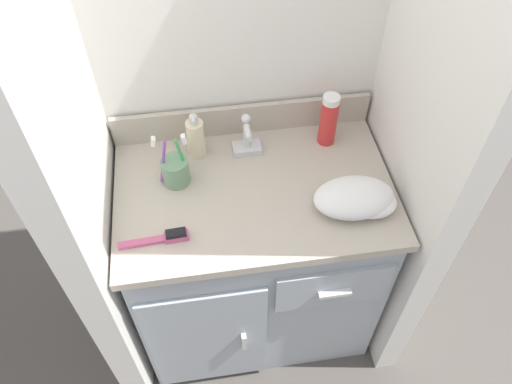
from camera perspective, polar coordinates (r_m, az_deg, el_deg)
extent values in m
plane|color=#4C4742|center=(2.16, -0.11, -13.46)|extent=(6.00, 6.00, 0.00)
cube|color=silver|center=(1.53, -2.02, 16.97)|extent=(1.02, 0.08, 2.20)
cube|color=silver|center=(1.31, -21.04, 6.68)|extent=(0.08, 0.62, 2.20)
cube|color=silver|center=(1.41, 19.39, 10.62)|extent=(0.08, 0.62, 2.20)
cube|color=#9EA8B2|center=(1.83, -0.13, -8.10)|extent=(0.81, 0.50, 0.76)
cube|color=#9EA8B2|center=(1.74, -5.43, -16.66)|extent=(0.39, 0.02, 0.61)
cube|color=#9EA8B2|center=(1.55, 8.85, -10.83)|extent=(0.36, 0.02, 0.18)
cube|color=silver|center=(1.73, -1.37, -16.74)|extent=(0.02, 0.02, 0.09)
cube|color=silver|center=(1.54, 9.01, -11.40)|extent=(0.10, 0.02, 0.01)
cube|color=#B2A899|center=(1.51, -0.15, -0.09)|extent=(0.84, 0.54, 0.03)
ellipsoid|color=#A49A8C|center=(1.56, -0.15, -1.83)|extent=(0.33, 0.28, 0.18)
cylinder|color=silver|center=(1.63, -0.14, -3.67)|extent=(0.03, 0.03, 0.01)
cube|color=#B2A899|center=(1.64, -1.51, 8.35)|extent=(0.84, 0.02, 0.11)
cube|color=silver|center=(1.60, -1.04, 5.05)|extent=(0.09, 0.06, 0.02)
cylinder|color=silver|center=(1.57, -1.07, 6.41)|extent=(0.02, 0.02, 0.08)
cylinder|color=silver|center=(1.51, -0.94, 6.81)|extent=(0.02, 0.06, 0.02)
sphere|color=silver|center=(1.53, -1.17, 8.36)|extent=(0.03, 0.03, 0.03)
cylinder|color=gray|center=(1.51, -9.18, 2.36)|extent=(0.08, 0.08, 0.09)
cylinder|color=green|center=(1.47, -8.37, 3.67)|extent=(0.03, 0.01, 0.16)
cube|color=white|center=(1.42, -8.25, 6.02)|extent=(0.02, 0.02, 0.03)
cylinder|color=purple|center=(1.48, -10.57, 3.44)|extent=(0.04, 0.01, 0.17)
cube|color=white|center=(1.42, -11.68, 5.67)|extent=(0.02, 0.02, 0.03)
cylinder|color=beige|center=(1.57, -6.88, 6.07)|extent=(0.06, 0.06, 0.13)
cylinder|color=silver|center=(1.51, -7.15, 8.20)|extent=(0.02, 0.02, 0.03)
cylinder|color=silver|center=(1.49, -7.17, 8.22)|extent=(0.01, 0.03, 0.01)
cylinder|color=red|center=(1.60, 8.26, 7.89)|extent=(0.06, 0.06, 0.16)
cylinder|color=white|center=(1.54, 8.63, 10.39)|extent=(0.05, 0.05, 0.02)
cube|color=#C1517F|center=(1.41, -12.96, -5.64)|extent=(0.13, 0.03, 0.01)
cube|color=#C1517F|center=(1.40, -9.08, -5.00)|extent=(0.07, 0.04, 0.02)
cube|color=black|center=(1.39, -9.15, -4.67)|extent=(0.06, 0.03, 0.01)
ellipsoid|color=white|center=(1.45, 11.11, -0.62)|extent=(0.23, 0.15, 0.08)
ellipsoid|color=white|center=(1.47, 13.20, -1.25)|extent=(0.14, 0.11, 0.06)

